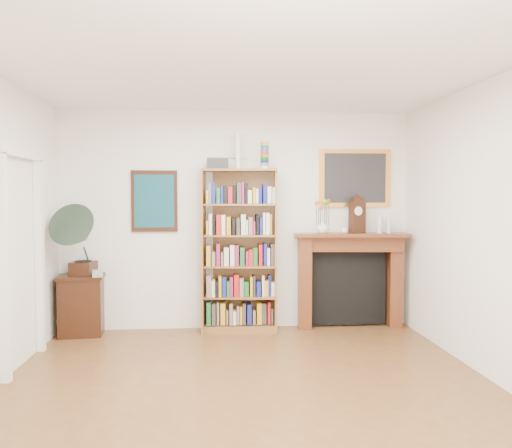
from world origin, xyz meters
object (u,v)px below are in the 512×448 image
(mantel_clock, at_px, (357,216))
(teacup, at_px, (344,231))
(bookshelf, at_px, (240,241))
(cd_stack, at_px, (97,273))
(side_cabinet, at_px, (81,305))
(flower_vase, at_px, (323,227))
(bottle_right, at_px, (389,225))
(fireplace, at_px, (350,271))
(gramophone, at_px, (79,236))
(bottle_left, at_px, (379,224))

(mantel_clock, height_order, teacup, mantel_clock)
(bookshelf, relative_size, teacup, 28.47)
(cd_stack, xyz_separation_m, teacup, (3.06, 0.16, 0.49))
(side_cabinet, relative_size, flower_vase, 4.62)
(teacup, bearing_deg, bottle_right, 4.42)
(bottle_right, bearing_deg, side_cabinet, -179.08)
(teacup, bearing_deg, flower_vase, 172.25)
(cd_stack, xyz_separation_m, mantel_clock, (3.24, 0.21, 0.67))
(fireplace, relative_size, gramophone, 1.69)
(flower_vase, relative_size, teacup, 1.94)
(flower_vase, xyz_separation_m, teacup, (0.27, -0.04, -0.05))
(teacup, bearing_deg, fireplace, 42.82)
(bottle_left, bearing_deg, flower_vase, -179.97)
(gramophone, distance_m, bottle_right, 3.88)
(side_cabinet, bearing_deg, teacup, -5.08)
(side_cabinet, relative_size, mantel_clock, 1.63)
(teacup, bearing_deg, mantel_clock, 16.65)
(cd_stack, distance_m, bottle_right, 3.71)
(mantel_clock, bearing_deg, gramophone, 164.84)
(bookshelf, xyz_separation_m, side_cabinet, (-1.96, -0.03, -0.78))
(bookshelf, height_order, bottle_right, bookshelf)
(fireplace, height_order, bottle_right, bottle_right)
(bookshelf, xyz_separation_m, flower_vase, (1.06, 0.02, 0.17))
(side_cabinet, distance_m, flower_vase, 3.16)
(side_cabinet, bearing_deg, bottle_right, -4.43)
(bookshelf, relative_size, cd_stack, 19.67)
(gramophone, xyz_separation_m, bottle_left, (3.74, 0.17, 0.12))
(bottle_left, xyz_separation_m, bottle_right, (0.13, 0.01, -0.02))
(flower_vase, bearing_deg, teacup, -7.75)
(gramophone, relative_size, bottle_left, 3.66)
(teacup, distance_m, bottle_right, 0.61)
(mantel_clock, distance_m, teacup, 0.27)
(fireplace, xyz_separation_m, mantel_clock, (0.08, -0.04, 0.72))
(gramophone, relative_size, cd_stack, 7.33)
(fireplace, distance_m, gramophone, 3.42)
(teacup, bearing_deg, side_cabinet, -179.73)
(side_cabinet, bearing_deg, fireplace, -3.48)
(gramophone, bearing_deg, side_cabinet, 110.20)
(bookshelf, height_order, fireplace, bookshelf)
(flower_vase, xyz_separation_m, bottle_right, (0.87, 0.01, 0.02))
(flower_vase, bearing_deg, bottle_right, 0.62)
(cd_stack, distance_m, bottle_left, 3.59)
(bookshelf, xyz_separation_m, teacup, (1.34, -0.01, 0.12))
(cd_stack, bearing_deg, bottle_left, 3.12)
(fireplace, height_order, cd_stack, fireplace)
(cd_stack, bearing_deg, fireplace, 4.53)
(mantel_clock, relative_size, teacup, 5.51)
(fireplace, xyz_separation_m, bottle_left, (0.37, -0.06, 0.62))
(bottle_left, relative_size, bottle_right, 1.20)
(mantel_clock, relative_size, bottle_left, 1.90)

